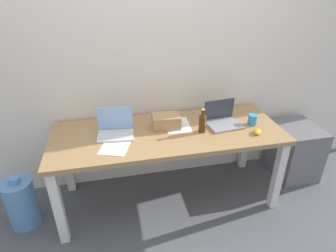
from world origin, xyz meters
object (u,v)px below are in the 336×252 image
Objects in this scene: beer_bottle at (202,123)px; desk at (168,140)px; computer_mouse at (257,132)px; water_cooler_jug at (22,203)px; cardboard_box at (166,121)px; filing_cabinet at (294,151)px; laptop_right at (223,120)px; laptop_left at (116,129)px; coffee_mug at (252,120)px.

desk is at bearing 166.27° from beer_bottle.
computer_mouse is 0.20× the size of water_cooler_jug.
computer_mouse is (0.44, -0.13, -0.07)m from beer_bottle.
filing_cabinet is (1.39, 0.02, -0.51)m from cardboard_box.
filing_cabinet is at bearing 3.29° from water_cooler_jug.
computer_mouse reaches higher than water_cooler_jug.
laptop_right is at bearing 3.01° from desk.
filing_cabinet is (1.82, 0.06, -0.50)m from laptop_left.
laptop_left is 0.94m from laptop_right.
cardboard_box is 0.77m from coffee_mug.
cardboard_box is (-0.51, 0.05, 0.02)m from laptop_right.
laptop_right is 3.29× the size of coffee_mug.
coffee_mug is 0.81m from filing_cabinet.
coffee_mug is at bearing -167.69° from filing_cabinet.
computer_mouse is (0.73, -0.20, 0.10)m from desk.
laptop_left is 3.12× the size of computer_mouse.
desk is 1.34m from water_cooler_jug.
cardboard_box is at bearing 4.70° from laptop_left.
desk is 0.16m from cardboard_box.
laptop_right is 1.31× the size of cardboard_box.
laptop_right is at bearing 23.17° from beer_bottle.
water_cooler_jug is at bearing -173.48° from laptop_left.
computer_mouse is 0.86m from filing_cabinet.
filing_cabinet is at bearing 12.31° from coffee_mug.
beer_bottle is (0.72, -0.11, 0.03)m from laptop_left.
coffee_mug is at bearing -8.52° from cardboard_box.
laptop_left is 1.00× the size of laptop_right.
computer_mouse is (1.16, -0.24, -0.03)m from laptop_left.
desk is at bearing -87.67° from cardboard_box.
laptop_right is 0.25m from beer_bottle.
cardboard_box is at bearing -168.27° from computer_mouse.
beer_bottle reaches higher than computer_mouse.
desk is at bearing -5.16° from laptop_left.
filing_cabinet is (2.65, 0.15, 0.06)m from water_cooler_jug.
laptop_right is at bearing 165.66° from coffee_mug.
beer_bottle is 0.32m from cardboard_box.
computer_mouse is at bearing -101.93° from coffee_mug.
water_cooler_jug is (-1.78, -0.08, -0.55)m from laptop_right.
filing_cabinet is (0.62, 0.14, -0.50)m from coffee_mug.
cardboard_box is 0.49× the size of water_cooler_jug.
laptop_left is (-0.44, 0.04, 0.14)m from desk.
laptop_right reaches higher than water_cooler_jug.
beer_bottle reaches higher than water_cooler_jug.
cardboard_box is (-0.00, 0.08, 0.15)m from desk.
coffee_mug is at bearing 110.41° from computer_mouse.
desk is 0.34m from beer_bottle.
computer_mouse is 0.18× the size of filing_cabinet.
water_cooler_jug is (-0.83, -0.10, -0.56)m from laptop_left.
cardboard_box is 0.43× the size of filing_cabinet.
laptop_right is 0.51m from cardboard_box.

